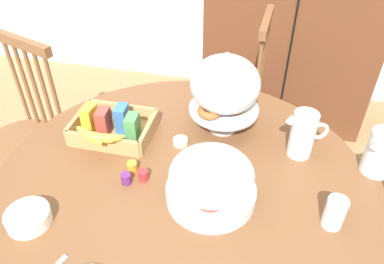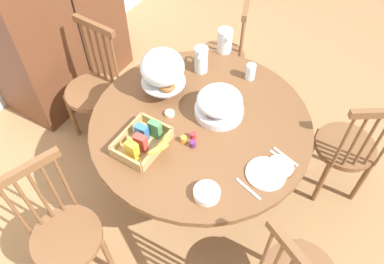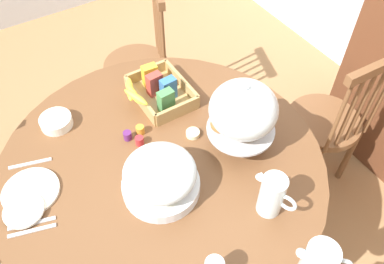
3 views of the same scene
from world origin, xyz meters
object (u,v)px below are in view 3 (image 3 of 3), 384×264
windsor_chair_near_window (327,124)px  milk_pitcher (318,264)px  pastry_stand_with_dome (243,112)px  fruit_platter_covered (160,177)px  china_plate_large (31,191)px  dining_table (163,187)px  cereal_basket (158,91)px  butter_dish (193,133)px  china_plate_small (24,211)px  orange_juice_pitcher (272,196)px  cereal_bowl (56,122)px  windsor_chair_by_cabinet (140,65)px

windsor_chair_near_window → milk_pitcher: (0.61, -0.77, 0.37)m
pastry_stand_with_dome → fruit_platter_covered: (0.03, -0.39, -0.11)m
china_plate_large → dining_table: bearing=74.2°
cereal_basket → china_plate_large: size_ratio=1.44×
fruit_platter_covered → butter_dish: (-0.17, 0.25, -0.07)m
china_plate_small → china_plate_large: bearing=148.6°
cereal_basket → butter_dish: bearing=3.6°
fruit_platter_covered → cereal_basket: bearing=152.6°
milk_pitcher → windsor_chair_near_window: bearing=128.6°
fruit_platter_covered → orange_juice_pitcher: 0.41m
china_plate_small → cereal_bowl: cereal_bowl is taller
cereal_bowl → windsor_chair_near_window: bearing=69.2°
windsor_chair_by_cabinet → pastry_stand_with_dome: bearing=-0.6°
pastry_stand_with_dome → milk_pitcher: (0.58, -0.12, -0.12)m
windsor_chair_near_window → fruit_platter_covered: 1.10m
china_plate_large → china_plate_small: size_ratio=1.47×
dining_table → orange_juice_pitcher: size_ratio=7.25×
windsor_chair_near_window → orange_juice_pitcher: size_ratio=5.23×
pastry_stand_with_dome → cereal_basket: (-0.42, -0.16, -0.15)m
windsor_chair_by_cabinet → pastry_stand_with_dome: 1.11m
cereal_bowl → windsor_chair_by_cabinet: bearing=128.0°
windsor_chair_by_cabinet → pastry_stand_with_dome: size_ratio=2.83×
pastry_stand_with_dome → fruit_platter_covered: 0.41m
orange_juice_pitcher → butter_dish: orange_juice_pitcher is taller
fruit_platter_covered → china_plate_small: (-0.18, -0.48, -0.07)m
windsor_chair_by_cabinet → cereal_basket: bearing=-16.1°
dining_table → cereal_bowl: cereal_bowl is taller
china_plate_large → cereal_basket: bearing=106.1°
pastry_stand_with_dome → china_plate_large: bearing=-105.5°
pastry_stand_with_dome → cereal_bowl: 0.82m
fruit_platter_covered → cereal_bowl: (-0.54, -0.23, -0.06)m
dining_table → china_plate_small: china_plate_small is taller
orange_juice_pitcher → cereal_basket: orange_juice_pitcher is taller
cereal_bowl → orange_juice_pitcher: bearing=32.8°
dining_table → cereal_basket: (-0.33, 0.17, 0.23)m
pastry_stand_with_dome → cereal_bowl: pastry_stand_with_dome is taller
windsor_chair_by_cabinet → fruit_platter_covered: 1.17m
cereal_bowl → pastry_stand_with_dome: bearing=50.5°
windsor_chair_near_window → cereal_bowl: bearing=-110.8°
china_plate_small → orange_juice_pitcher: bearing=59.4°
windsor_chair_by_cabinet → china_plate_large: size_ratio=4.43×
butter_dish → fruit_platter_covered: bearing=-55.7°
cereal_bowl → butter_dish: cereal_bowl is taller
orange_juice_pitcher → china_plate_small: bearing=-120.6°
dining_table → fruit_platter_covered: (0.11, -0.06, 0.27)m
milk_pitcher → butter_dish: milk_pitcher is taller
milk_pitcher → china_plate_small: size_ratio=1.15×
windsor_chair_near_window → milk_pitcher: bearing=-51.4°
orange_juice_pitcher → cereal_bowl: bearing=-147.2°
fruit_platter_covered → china_plate_large: 0.51m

